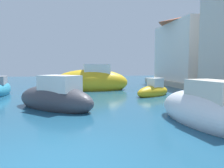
# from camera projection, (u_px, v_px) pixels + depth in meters

# --- Properties ---
(ground) EXTENTS (80.00, 80.00, 0.00)m
(ground) POSITION_uv_depth(u_px,v_px,m) (50.00, 166.00, 4.16)
(ground) COLOR #1E5170
(moored_boat_2) EXTENTS (4.43, 4.29, 1.91)m
(moored_boat_2) POSITION_uv_depth(u_px,v_px,m) (55.00, 98.00, 9.82)
(moored_boat_2) COLOR #3F3F47
(moored_boat_2) RESTS_ON ground
(moored_boat_3) EXTENTS (3.11, 2.38, 1.41)m
(moored_boat_3) POSITION_uv_depth(u_px,v_px,m) (153.00, 91.00, 14.16)
(moored_boat_3) COLOR gold
(moored_boat_3) RESTS_ON ground
(moored_boat_4) EXTENTS (6.45, 2.72, 2.70)m
(moored_boat_4) POSITION_uv_depth(u_px,v_px,m) (91.00, 82.00, 17.62)
(moored_boat_4) COLOR gold
(moored_boat_4) RESTS_ON ground
(moored_boat_5) EXTENTS (2.20, 4.48, 1.89)m
(moored_boat_5) POSITION_uv_depth(u_px,v_px,m) (206.00, 111.00, 7.06)
(moored_boat_5) COLOR white
(moored_boat_5) RESTS_ON ground
(waterfront_building_annex) EXTENTS (5.34, 8.04, 6.94)m
(waterfront_building_annex) POSITION_uv_depth(u_px,v_px,m) (191.00, 48.00, 22.14)
(waterfront_building_annex) COLOR white
(waterfront_building_annex) RESTS_ON quay_promenade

